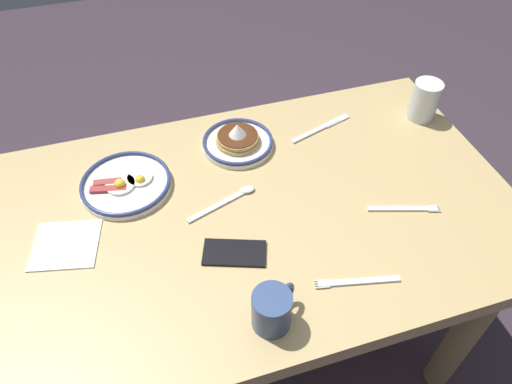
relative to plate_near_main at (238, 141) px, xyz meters
The scene contains 12 objects.
ground_plane 0.79m from the plate_near_main, 86.42° to the left, with size 6.00×6.00×0.00m, color #362B34.
dining_table 0.28m from the plate_near_main, 86.42° to the left, with size 1.30×0.81×0.74m.
plate_near_main is the anchor object (origin of this frame).
plate_center_pancakes 0.33m from the plate_near_main, 12.40° to the left, with size 0.23×0.23×0.04m.
coffee_mug 0.55m from the plate_near_main, 81.59° to the left, with size 0.10×0.09×0.09m.
drinking_glass 0.56m from the plate_near_main, behind, with size 0.08×0.08×0.12m.
cell_phone 0.37m from the plate_near_main, 73.04° to the left, with size 0.14×0.07×0.01m, color black.
paper_napkin 0.53m from the plate_near_main, 24.51° to the left, with size 0.15×0.14×0.00m, color white.
fork_near 0.48m from the plate_near_main, 133.13° to the left, with size 0.18×0.07×0.01m.
fork_far 0.53m from the plate_near_main, 103.91° to the left, with size 0.19×0.06×0.01m.
butter_knife 0.25m from the plate_near_main, behind, with size 0.21×0.08×0.01m.
tea_spoon 0.21m from the plate_near_main, 69.20° to the left, with size 0.19×0.08×0.01m.
Camera 1 is at (0.24, 0.74, 1.63)m, focal length 33.36 mm.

